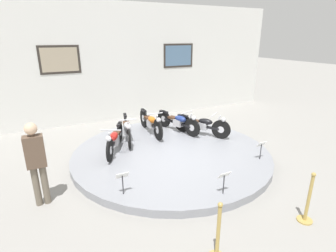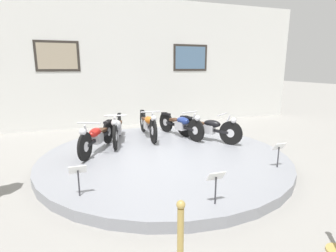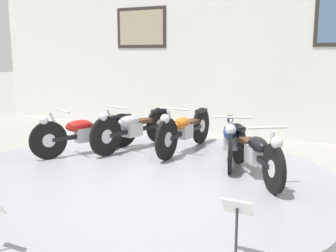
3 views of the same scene
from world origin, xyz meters
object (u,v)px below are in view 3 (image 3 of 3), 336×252
Objects in this scene: motorcycle_orange at (184,129)px; motorcycle_blue at (230,138)px; info_placard_front_right at (237,215)px; motorcycle_silver at (133,127)px; motorcycle_black at (255,151)px; motorcycle_red at (85,132)px.

motorcycle_blue is at bearing -15.27° from motorcycle_orange.
motorcycle_blue is 2.99m from info_placard_front_right.
motorcycle_silver is at bearing -164.74° from motorcycle_orange.
motorcycle_orange is 1.24× the size of motorcycle_black.
motorcycle_blue is at bearing 131.52° from motorcycle_black.
motorcycle_orange is 1.08× the size of motorcycle_blue.
motorcycle_red is 2.93m from motorcycle_black.
motorcycle_silver is 2.45m from motorcycle_black.
motorcycle_silver reaches higher than motorcycle_black.
motorcycle_orange reaches higher than info_placard_front_right.
motorcycle_black is 3.20× the size of info_placard_front_right.
motorcycle_orange reaches higher than motorcycle_silver.
motorcycle_blue is (0.90, -0.25, -0.03)m from motorcycle_orange.
info_placard_front_right is (0.98, -2.83, -0.01)m from motorcycle_blue.
motorcycle_orange is at bearing 148.96° from motorcycle_black.
motorcycle_blue is 3.68× the size of info_placard_front_right.
motorcycle_silver is 0.93m from motorcycle_orange.
motorcycle_orange is at bearing 164.73° from motorcycle_blue.
motorcycle_orange is at bearing 31.26° from motorcycle_red.
motorcycle_blue is 1.15× the size of motorcycle_black.
motorcycle_black is at bearing -15.10° from motorcycle_silver.
motorcycle_orange is at bearing 121.49° from info_placard_front_right.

